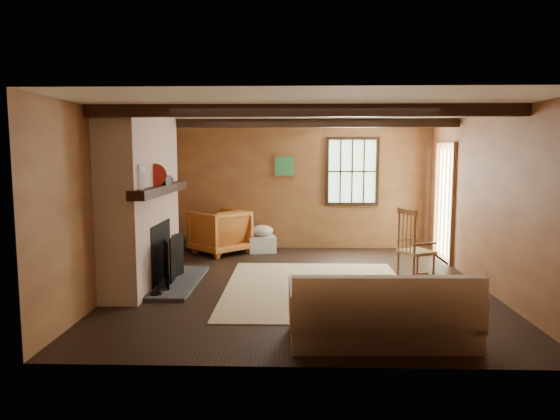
{
  "coord_description": "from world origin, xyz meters",
  "views": [
    {
      "loc": [
        -0.1,
        -6.91,
        1.86
      ],
      "look_at": [
        -0.32,
        0.4,
        1.02
      ],
      "focal_mm": 32.0,
      "sensor_mm": 36.0,
      "label": 1
    }
  ],
  "objects_px": {
    "laundry_basket": "(262,244)",
    "sofa": "(382,316)",
    "armchair": "(220,232)",
    "fireplace": "(144,207)",
    "rocking_chair": "(414,249)"
  },
  "relations": [
    {
      "from": "laundry_basket",
      "to": "rocking_chair",
      "type": "bearing_deg",
      "value": -39.57
    },
    {
      "from": "fireplace",
      "to": "rocking_chair",
      "type": "distance_m",
      "value": 3.95
    },
    {
      "from": "laundry_basket",
      "to": "sofa",
      "type": "bearing_deg",
      "value": -71.65
    },
    {
      "from": "fireplace",
      "to": "armchair",
      "type": "distance_m",
      "value": 2.37
    },
    {
      "from": "rocking_chair",
      "to": "armchair",
      "type": "bearing_deg",
      "value": 34.61
    },
    {
      "from": "rocking_chair",
      "to": "laundry_basket",
      "type": "bearing_deg",
      "value": 24.71
    },
    {
      "from": "armchair",
      "to": "laundry_basket",
      "type": "bearing_deg",
      "value": 146.15
    },
    {
      "from": "rocking_chair",
      "to": "laundry_basket",
      "type": "relative_size",
      "value": 2.12
    },
    {
      "from": "sofa",
      "to": "laundry_basket",
      "type": "xyz_separation_m",
      "value": [
        -1.48,
        4.45,
        -0.11
      ]
    },
    {
      "from": "fireplace",
      "to": "armchair",
      "type": "relative_size",
      "value": 2.66
    },
    {
      "from": "armchair",
      "to": "rocking_chair",
      "type": "bearing_deg",
      "value": 104.15
    },
    {
      "from": "laundry_basket",
      "to": "armchair",
      "type": "relative_size",
      "value": 0.55
    },
    {
      "from": "sofa",
      "to": "armchair",
      "type": "xyz_separation_m",
      "value": [
        -2.25,
        4.28,
        0.15
      ]
    },
    {
      "from": "fireplace",
      "to": "laundry_basket",
      "type": "xyz_separation_m",
      "value": [
        1.51,
        2.31,
        -0.95
      ]
    },
    {
      "from": "laundry_basket",
      "to": "armchair",
      "type": "bearing_deg",
      "value": -167.67
    }
  ]
}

